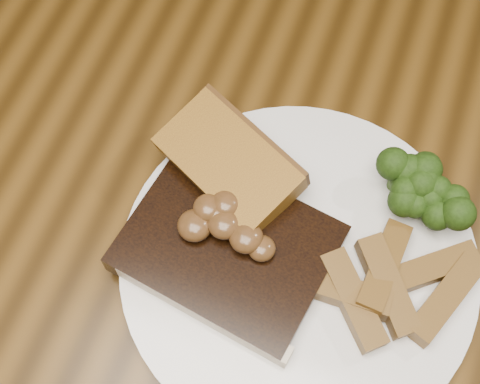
{
  "coord_description": "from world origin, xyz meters",
  "views": [
    {
      "loc": [
        0.07,
        -0.23,
        1.25
      ],
      "look_at": [
        -0.01,
        -0.02,
        0.78
      ],
      "focal_mm": 50.0,
      "sensor_mm": 36.0,
      "label": 1
    }
  ],
  "objects_px": {
    "garlic_bread": "(229,175)",
    "plate": "(298,263)",
    "dining_table": "(253,236)",
    "potato_wedges": "(401,278)",
    "steak": "(228,248)"
  },
  "relations": [
    {
      "from": "garlic_bread",
      "to": "potato_wedges",
      "type": "bearing_deg",
      "value": 12.78
    },
    {
      "from": "potato_wedges",
      "to": "garlic_bread",
      "type": "bearing_deg",
      "value": 166.1
    },
    {
      "from": "dining_table",
      "to": "steak",
      "type": "relative_size",
      "value": 10.7
    },
    {
      "from": "plate",
      "to": "garlic_bread",
      "type": "bearing_deg",
      "value": 148.45
    },
    {
      "from": "dining_table",
      "to": "potato_wedges",
      "type": "bearing_deg",
      "value": -16.8
    },
    {
      "from": "plate",
      "to": "garlic_bread",
      "type": "height_order",
      "value": "garlic_bread"
    },
    {
      "from": "plate",
      "to": "garlic_bread",
      "type": "xyz_separation_m",
      "value": [
        -0.07,
        0.05,
        0.02
      ]
    },
    {
      "from": "steak",
      "to": "garlic_bread",
      "type": "distance_m",
      "value": 0.06
    },
    {
      "from": "garlic_bread",
      "to": "plate",
      "type": "bearing_deg",
      "value": -4.87
    },
    {
      "from": "dining_table",
      "to": "steak",
      "type": "distance_m",
      "value": 0.13
    },
    {
      "from": "plate",
      "to": "garlic_bread",
      "type": "relative_size",
      "value": 2.51
    },
    {
      "from": "dining_table",
      "to": "potato_wedges",
      "type": "xyz_separation_m",
      "value": [
        0.13,
        -0.04,
        0.12
      ]
    },
    {
      "from": "plate",
      "to": "potato_wedges",
      "type": "relative_size",
      "value": 2.82
    },
    {
      "from": "potato_wedges",
      "to": "plate",
      "type": "bearing_deg",
      "value": -173.73
    },
    {
      "from": "plate",
      "to": "steak",
      "type": "bearing_deg",
      "value": -166.16
    }
  ]
}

